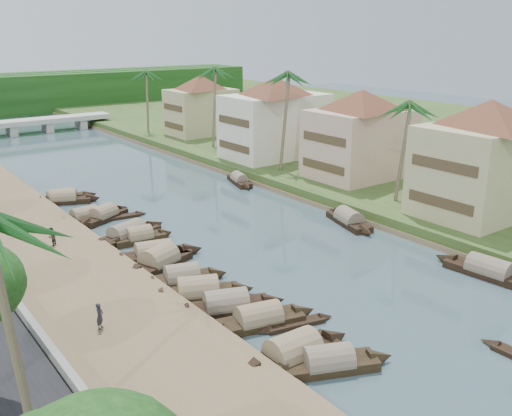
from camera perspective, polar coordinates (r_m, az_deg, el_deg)
ground at (r=43.65m, az=5.23°, el=-5.80°), size 220.00×220.00×0.00m
left_bank at (r=53.57m, az=-22.88°, el=-2.23°), size 10.00×180.00×0.80m
right_bank at (r=69.71m, az=6.00°, el=3.60°), size 16.00×180.00×1.20m
far_right_fill at (r=98.15m, az=22.26°, el=6.42°), size 60.00×220.00×1.15m
bridge at (r=106.33m, az=-21.74°, el=7.87°), size 28.00×4.00×2.40m
building_near at (r=54.76m, az=21.95°, el=4.82°), size 14.85×14.85×10.20m
building_mid at (r=65.10m, az=10.39°, el=7.40°), size 14.11×14.11×9.70m
building_far at (r=74.56m, az=1.94°, el=9.12°), size 15.59×15.59×10.20m
building_distant at (r=91.49m, az=-5.51°, el=10.28°), size 12.62×12.62×9.20m
sampan_0 at (r=31.27m, az=7.20°, el=-15.14°), size 7.50×4.37×2.01m
sampan_1 at (r=31.83m, az=3.72°, el=-14.37°), size 8.15×2.23×2.39m
sampan_2 at (r=35.06m, az=0.26°, el=-11.12°), size 7.99×3.33×2.09m
sampan_3 at (r=36.69m, az=-3.01°, el=-9.77°), size 8.08×4.39×2.17m
sampan_4 at (r=38.60m, az=-5.81°, el=-8.39°), size 7.82×4.77×2.22m
sampan_5 at (r=43.83m, az=-9.64°, el=-5.29°), size 7.73×4.37×2.39m
sampan_6 at (r=40.79m, az=-7.41°, el=-6.97°), size 6.99×3.37×2.07m
sampan_7 at (r=45.27m, az=-10.18°, el=-4.57°), size 8.23×3.56×2.16m
sampan_8 at (r=49.11m, az=-11.59°, el=-2.89°), size 6.21×2.08×1.94m
sampan_9 at (r=49.91m, az=-12.78°, el=-2.63°), size 8.87×4.25×2.22m
sampan_10 at (r=55.56m, az=-16.74°, el=-0.88°), size 7.01×2.18×1.95m
sampan_11 at (r=55.48m, az=-14.98°, el=-0.75°), size 6.98×4.39×2.04m
sampan_12 at (r=62.81m, az=-18.94°, el=1.00°), size 7.78×2.53×1.87m
sampan_13 at (r=62.04m, az=-18.65°, el=0.83°), size 7.43×4.45×2.06m
sampan_14 at (r=44.82m, az=22.28°, el=-5.90°), size 2.44×9.05×2.17m
sampan_15 at (r=53.06m, az=9.28°, el=-1.20°), size 3.71×8.05×2.13m
sampan_16 at (r=66.26m, az=-1.67°, el=2.78°), size 3.23×7.16×1.79m
canoe_1 at (r=35.28m, az=3.97°, el=-11.55°), size 5.28×1.92×0.84m
canoe_2 at (r=55.54m, az=-13.71°, el=-0.97°), size 5.89×1.46×0.85m
palm_1 at (r=55.67m, az=14.59°, el=9.80°), size 3.20×3.20×10.85m
palm_2 at (r=66.50m, az=2.73°, el=13.04°), size 3.20×3.20×12.70m
palm_3 at (r=80.55m, az=-4.40°, el=13.51°), size 3.20×3.20×12.32m
palm_4 at (r=21.46m, az=-24.16°, el=-1.35°), size 3.20×3.20×11.21m
palm_7 at (r=94.16m, az=-11.02°, el=13.06°), size 3.20×3.20×11.03m
tree_6 at (r=80.40m, az=3.20°, el=9.49°), size 4.38×4.38×6.77m
person_near at (r=34.19m, az=-15.36°, el=-10.36°), size 0.67×0.67×1.57m
person_far at (r=47.78m, az=-19.77°, el=-2.71°), size 0.92×0.92×1.51m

